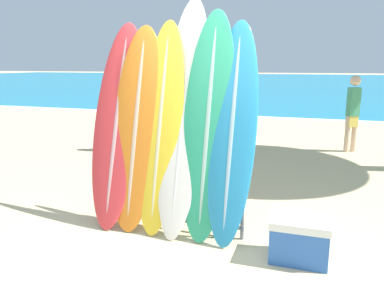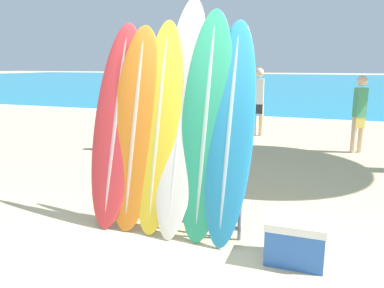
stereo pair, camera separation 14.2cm
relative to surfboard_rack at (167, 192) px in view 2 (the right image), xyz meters
name	(u,v)px [view 2 (the right image)]	position (x,y,z in m)	size (l,w,h in m)	color
ground_plane	(182,249)	(0.32, -0.39, -0.43)	(160.00, 160.00, 0.00)	#CCB789
ocean_water	(315,82)	(0.32, 38.51, -0.43)	(120.00, 60.00, 0.01)	teal
surfboard_rack	(167,192)	(0.00, 0.00, 0.00)	(1.66, 0.04, 0.79)	slate
surfboard_slot_0	(117,123)	(-0.65, 0.08, 0.71)	(0.58, 0.79, 2.28)	red
surfboard_slot_1	(135,127)	(-0.40, 0.06, 0.69)	(0.60, 0.69, 2.24)	orange
surfboard_slot_2	(159,126)	(-0.12, 0.08, 0.71)	(0.50, 0.71, 2.29)	yellow
surfboard_slot_3	(181,115)	(0.12, 0.14, 0.84)	(0.51, 0.90, 2.53)	silver
surfboard_slot_4	(206,124)	(0.41, 0.09, 0.76)	(0.55, 0.74, 2.38)	#289E70
surfboard_slot_5	(230,131)	(0.67, 0.07, 0.70)	(0.50, 0.79, 2.27)	teal
person_near_water	(258,99)	(-0.05, 5.92, 0.50)	(0.29, 0.23, 1.71)	beige
person_mid_beach	(359,111)	(2.22, 4.71, 0.43)	(0.27, 0.24, 1.58)	beige
person_far_left	(222,94)	(-1.38, 7.33, 0.51)	(0.28, 0.29, 1.72)	#A87A5B
person_far_right	(143,109)	(-1.99, 3.37, 0.45)	(0.22, 0.27, 1.62)	#846047
cooler_box	(295,240)	(1.39, -0.25, -0.22)	(0.54, 0.39, 0.41)	#2D60B7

